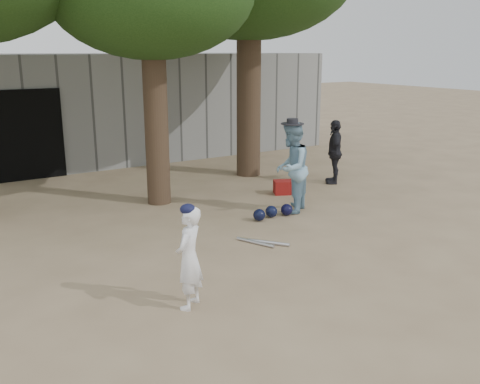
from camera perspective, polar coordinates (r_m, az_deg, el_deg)
ground at (r=7.58m, az=0.16°, el=-9.25°), size 70.00×70.00×0.00m
boy_player at (r=6.59m, az=-5.46°, el=-7.01°), size 0.56×0.54×1.30m
spectator_blue at (r=10.41m, az=5.49°, el=2.57°), size 1.10×1.06×1.78m
spectator_dark at (r=12.92m, az=10.05°, el=4.24°), size 0.84×0.93×1.52m
red_bag at (r=11.91m, az=4.67°, el=0.51°), size 0.52×0.47×0.30m
back_building at (r=16.68m, az=-19.30°, el=8.58°), size 16.00×5.24×3.00m
helmet_row at (r=10.20m, az=3.49°, el=-2.15°), size 0.87×0.29×0.23m
bat_pile at (r=8.87m, az=2.35°, el=-5.39°), size 0.59×0.76×0.06m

